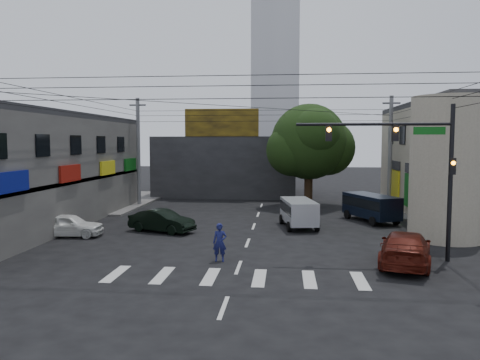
# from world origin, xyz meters

# --- Properties ---
(ground) EXTENTS (160.00, 160.00, 0.00)m
(ground) POSITION_xyz_m (0.00, 0.00, 0.00)
(ground) COLOR black
(ground) RESTS_ON ground
(sidewalk_far_left) EXTENTS (16.00, 16.00, 0.15)m
(sidewalk_far_left) POSITION_xyz_m (-18.00, 18.00, 0.07)
(sidewalk_far_left) COLOR #514F4C
(sidewalk_far_left) RESTS_ON ground
(sidewalk_far_right) EXTENTS (16.00, 16.00, 0.15)m
(sidewalk_far_right) POSITION_xyz_m (18.00, 18.00, 0.07)
(sidewalk_far_right) COLOR #514F4C
(sidewalk_far_right) RESTS_ON ground
(corner_column) EXTENTS (4.00, 4.00, 8.00)m
(corner_column) POSITION_xyz_m (11.00, 4.00, 4.00)
(corner_column) COLOR gray
(corner_column) RESTS_ON ground
(building_far) EXTENTS (14.00, 10.00, 6.00)m
(building_far) POSITION_xyz_m (-4.00, 26.00, 3.00)
(building_far) COLOR #232326
(building_far) RESTS_ON ground
(billboard) EXTENTS (7.00, 0.30, 2.60)m
(billboard) POSITION_xyz_m (-4.00, 21.10, 7.30)
(billboard) COLOR olive
(billboard) RESTS_ON building_far
(tower_distant) EXTENTS (9.00, 9.00, 44.00)m
(tower_distant) POSITION_xyz_m (0.00, 70.00, 22.00)
(tower_distant) COLOR silver
(tower_distant) RESTS_ON ground
(street_tree) EXTENTS (6.40, 6.40, 8.70)m
(street_tree) POSITION_xyz_m (4.00, 17.00, 5.47)
(street_tree) COLOR black
(street_tree) RESTS_ON ground
(traffic_gantry) EXTENTS (7.10, 0.35, 7.20)m
(traffic_gantry) POSITION_xyz_m (7.82, -1.00, 4.83)
(traffic_gantry) COLOR black
(traffic_gantry) RESTS_ON ground
(utility_pole_far_left) EXTENTS (0.32, 0.32, 9.20)m
(utility_pole_far_left) POSITION_xyz_m (-10.50, 16.00, 4.60)
(utility_pole_far_left) COLOR #59595B
(utility_pole_far_left) RESTS_ON ground
(utility_pole_far_right) EXTENTS (0.32, 0.32, 9.20)m
(utility_pole_far_right) POSITION_xyz_m (10.50, 16.00, 4.60)
(utility_pole_far_right) COLOR #59595B
(utility_pole_far_right) RESTS_ON ground
(dark_sedan) EXTENTS (4.22, 5.11, 1.36)m
(dark_sedan) POSITION_xyz_m (-5.47, 4.63, 0.68)
(dark_sedan) COLOR black
(dark_sedan) RESTS_ON ground
(white_compact) EXTENTS (2.21, 4.19, 1.34)m
(white_compact) POSITION_xyz_m (-10.50, 2.73, 0.67)
(white_compact) COLOR white
(white_compact) RESTS_ON ground
(maroon_sedan) EXTENTS (4.81, 6.30, 1.51)m
(maroon_sedan) POSITION_xyz_m (7.38, -1.84, 0.76)
(maroon_sedan) COLOR #49120A
(maroon_sedan) RESTS_ON ground
(silver_minivan) EXTENTS (4.72, 3.12, 1.78)m
(silver_minivan) POSITION_xyz_m (2.89, 6.89, 0.89)
(silver_minivan) COLOR #B4B6BC
(silver_minivan) RESTS_ON ground
(navy_van) EXTENTS (5.96, 5.19, 1.86)m
(navy_van) POSITION_xyz_m (7.92, 9.61, 0.93)
(navy_van) COLOR black
(navy_van) RESTS_ON ground
(traffic_officer) EXTENTS (0.68, 0.48, 1.76)m
(traffic_officer) POSITION_xyz_m (-0.96, -2.00, 0.88)
(traffic_officer) COLOR #15194C
(traffic_officer) RESTS_ON ground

